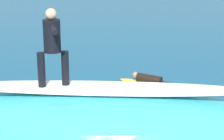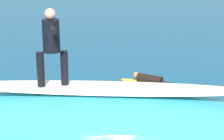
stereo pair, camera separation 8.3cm
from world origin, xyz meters
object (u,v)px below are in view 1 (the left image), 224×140
object	(u,v)px
surfer_riding	(52,42)
surfer_paddling	(153,80)
surfboard_riding	(54,87)
surfboard_paddling	(149,84)

from	to	relation	value
surfer_riding	surfer_paddling	xyz separation A→B (m)	(-1.71, -4.96, -2.38)
surfboard_riding	surfer_paddling	distance (m)	5.43
surfer_riding	surfboard_paddling	bearing A→B (deg)	-130.18
surfer_riding	surfboard_paddling	size ratio (longest dim) A/B	0.75
surfboard_riding	surfer_paddling	bearing A→B (deg)	-131.61
surfer_riding	surfer_paddling	distance (m)	5.76
surfer_paddling	surfer_riding	bearing A→B (deg)	92.26
surfer_riding	surfboard_riding	bearing A→B (deg)	-22.54
surfboard_riding	surfer_riding	size ratio (longest dim) A/B	1.18
surfboard_riding	surfboard_paddling	world-z (taller)	surfboard_riding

